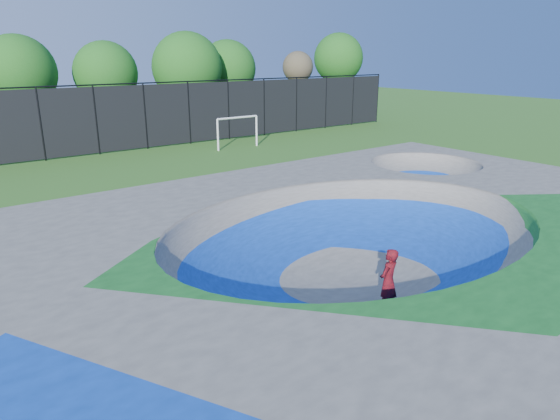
{
  "coord_description": "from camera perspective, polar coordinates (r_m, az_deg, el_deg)",
  "views": [
    {
      "loc": [
        -9.22,
        -8.66,
        5.72
      ],
      "look_at": [
        -0.31,
        3.0,
        1.1
      ],
      "focal_mm": 32.0,
      "sensor_mm": 36.0,
      "label": 1
    }
  ],
  "objects": [
    {
      "name": "ground",
      "position": [
        13.88,
        8.64,
        -7.07
      ],
      "size": [
        120.0,
        120.0,
        0.0
      ],
      "primitive_type": "plane",
      "color": "#2E631B",
      "rests_on": "ground"
    },
    {
      "name": "skater",
      "position": [
        11.65,
        12.26,
        -8.0
      ],
      "size": [
        0.64,
        0.5,
        1.58
      ],
      "primitive_type": "imported",
      "rotation": [
        0.0,
        0.0,
        3.37
      ],
      "color": "#A90D17",
      "rests_on": "ground"
    },
    {
      "name": "skate_deck",
      "position": [
        13.59,
        8.78,
        -4.19
      ],
      "size": [
        22.0,
        14.0,
        1.5
      ],
      "primitive_type": "cube",
      "color": "gray",
      "rests_on": "ground"
    },
    {
      "name": "fence",
      "position": [
        31.27,
        -20.29,
        9.76
      ],
      "size": [
        48.09,
        0.09,
        4.04
      ],
      "color": "black",
      "rests_on": "ground"
    },
    {
      "name": "soccer_goal",
      "position": [
        31.61,
        -4.87,
        9.5
      ],
      "size": [
        2.99,
        0.12,
        1.97
      ],
      "color": "white",
      "rests_on": "ground"
    },
    {
      "name": "skateboard",
      "position": [
        11.99,
        12.03,
        -11.29
      ],
      "size": [
        0.81,
        0.37,
        0.05
      ],
      "primitive_type": "cube",
      "rotation": [
        0.0,
        0.0,
        0.2
      ],
      "color": "black",
      "rests_on": "ground"
    }
  ]
}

